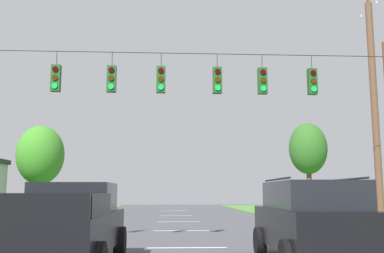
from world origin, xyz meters
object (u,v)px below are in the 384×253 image
at_px(overhead_signal_span, 184,122).
at_px(suv_black, 311,220).
at_px(pickup_truck, 68,225).
at_px(tree_roadside_far_right, 40,155).
at_px(utility_pole_mid_right, 375,111).
at_px(distant_car_crossing_white, 332,210).
at_px(tree_roadside_right, 308,149).

distance_m(overhead_signal_span, suv_black, 6.29).
height_order(pickup_truck, tree_roadside_far_right, tree_roadside_far_right).
bearing_deg(utility_pole_mid_right, distant_car_crossing_white, 90.88).
relative_size(overhead_signal_span, tree_roadside_far_right, 2.35).
bearing_deg(utility_pole_mid_right, tree_roadside_far_right, 141.23).
xyz_separation_m(tree_roadside_right, tree_roadside_far_right, (-19.84, -0.42, -0.57)).
xyz_separation_m(pickup_truck, utility_pole_mid_right, (11.10, 7.61, 4.18)).
height_order(suv_black, distant_car_crossing_white, suv_black).
distance_m(distant_car_crossing_white, tree_roadside_right, 10.56).
bearing_deg(distant_car_crossing_white, suv_black, -112.20).
relative_size(suv_black, distant_car_crossing_white, 1.09).
bearing_deg(suv_black, utility_pole_mid_right, 54.38).
relative_size(suv_black, utility_pole_mid_right, 0.46).
relative_size(overhead_signal_span, utility_pole_mid_right, 1.46).
bearing_deg(overhead_signal_span, tree_roadside_far_right, 119.46).
bearing_deg(pickup_truck, suv_black, 1.90).
xyz_separation_m(distant_car_crossing_white, utility_pole_mid_right, (0.08, -5.40, 4.36)).
xyz_separation_m(distant_car_crossing_white, tree_roadside_far_right, (-17.97, 9.10, 3.61)).
relative_size(overhead_signal_span, distant_car_crossing_white, 3.47).
bearing_deg(tree_roadside_far_right, utility_pole_mid_right, -38.77).
bearing_deg(pickup_truck, distant_car_crossing_white, 49.73).
bearing_deg(tree_roadside_far_right, overhead_signal_span, -60.54).
height_order(pickup_truck, utility_pole_mid_right, utility_pole_mid_right).
height_order(suv_black, tree_roadside_right, tree_roadside_right).
relative_size(overhead_signal_span, tree_roadside_right, 2.21).
relative_size(pickup_truck, distant_car_crossing_white, 1.22).
distance_m(utility_pole_mid_right, tree_roadside_right, 15.02).
bearing_deg(suv_black, distant_car_crossing_white, 67.80).
relative_size(pickup_truck, utility_pole_mid_right, 0.51).
xyz_separation_m(distant_car_crossing_white, tree_roadside_right, (1.87, 9.52, 4.19)).
bearing_deg(overhead_signal_span, tree_roadside_right, 60.43).
distance_m(suv_black, utility_pole_mid_right, 10.00).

